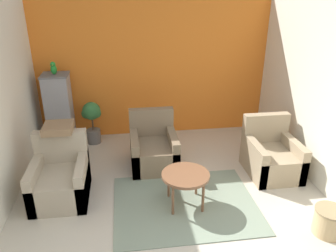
% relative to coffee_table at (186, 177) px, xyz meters
% --- Properties ---
extents(wall_back_accent, '(4.42, 0.06, 2.65)m').
position_rel_coffee_table_xyz_m(wall_back_accent, '(-0.15, 2.45, 0.89)').
color(wall_back_accent, orange).
rests_on(wall_back_accent, ground_plane).
extents(wall_right, '(0.06, 3.71, 2.65)m').
position_rel_coffee_table_xyz_m(wall_right, '(2.03, 0.56, 0.89)').
color(wall_right, silver).
rests_on(wall_right, ground_plane).
extents(area_rug, '(1.91, 1.52, 0.01)m').
position_rel_coffee_table_xyz_m(area_rug, '(0.00, 0.00, -0.42)').
color(area_rug, gray).
rests_on(area_rug, ground_plane).
extents(coffee_table, '(0.63, 0.63, 0.48)m').
position_rel_coffee_table_xyz_m(coffee_table, '(0.00, 0.00, 0.00)').
color(coffee_table, brown).
rests_on(coffee_table, ground_plane).
extents(armchair_left, '(0.73, 0.85, 0.87)m').
position_rel_coffee_table_xyz_m(armchair_left, '(-1.67, 0.42, -0.16)').
color(armchair_left, tan).
rests_on(armchair_left, ground_plane).
extents(armchair_right, '(0.73, 0.85, 0.87)m').
position_rel_coffee_table_xyz_m(armchair_right, '(1.49, 0.64, -0.16)').
color(armchair_right, '#9E896B').
rests_on(armchair_right, ground_plane).
extents(armchair_middle, '(0.73, 0.85, 0.87)m').
position_rel_coffee_table_xyz_m(armchair_middle, '(-0.31, 1.13, -0.16)').
color(armchair_middle, '#7A664C').
rests_on(armchair_middle, ground_plane).
extents(birdcage, '(0.45, 0.45, 1.34)m').
position_rel_coffee_table_xyz_m(birdcage, '(-1.89, 2.08, 0.24)').
color(birdcage, slate).
rests_on(birdcage, ground_plane).
extents(parrot, '(0.10, 0.19, 0.22)m').
position_rel_coffee_table_xyz_m(parrot, '(-1.89, 2.08, 1.01)').
color(parrot, '#1E842D').
rests_on(parrot, birdcage).
extents(potted_plant, '(0.36, 0.33, 0.80)m').
position_rel_coffee_table_xyz_m(potted_plant, '(-1.35, 2.10, 0.06)').
color(potted_plant, '#66605B').
rests_on(potted_plant, ground_plane).
extents(wicker_basket, '(0.37, 0.37, 0.33)m').
position_rel_coffee_table_xyz_m(wicker_basket, '(1.59, -0.78, -0.25)').
color(wicker_basket, tan).
rests_on(wicker_basket, ground_plane).
extents(throw_pillow, '(0.40, 0.40, 0.10)m').
position_rel_coffee_table_xyz_m(throw_pillow, '(-1.67, 0.74, 0.49)').
color(throw_pillow, '#846647').
rests_on(throw_pillow, armchair_left).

